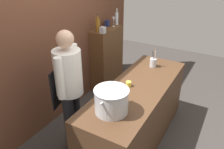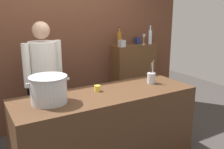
{
  "view_description": "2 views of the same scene",
  "coord_description": "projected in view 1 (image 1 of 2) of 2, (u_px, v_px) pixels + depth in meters",
  "views": [
    {
      "loc": [
        -2.34,
        -0.96,
        2.36
      ],
      "look_at": [
        0.02,
        0.4,
        0.96
      ],
      "focal_mm": 36.08,
      "sensor_mm": 36.0,
      "label": 1
    },
    {
      "loc": [
        -1.28,
        -2.3,
        1.8
      ],
      "look_at": [
        0.28,
        0.37,
        0.99
      ],
      "focal_mm": 40.27,
      "sensor_mm": 36.0,
      "label": 2
    }
  ],
  "objects": [
    {
      "name": "wine_glass_short",
      "position": [
        114.0,
        20.0,
        4.25
      ],
      "size": [
        0.07,
        0.07,
        0.18
      ],
      "color": "silver",
      "rests_on": "bar_cabinet"
    },
    {
      "name": "chef",
      "position": [
        69.0,
        84.0,
        2.82
      ],
      "size": [
        0.51,
        0.39,
        1.66
      ],
      "rotation": [
        0.0,
        0.0,
        3.41
      ],
      "color": "black",
      "rests_on": "ground_plane"
    },
    {
      "name": "utensil_crock",
      "position": [
        153.0,
        62.0,
        3.4
      ],
      "size": [
        0.1,
        0.1,
        0.29
      ],
      "color": "#B7BABF",
      "rests_on": "prep_counter"
    },
    {
      "name": "prep_counter",
      "position": [
        136.0,
        114.0,
        3.1
      ],
      "size": [
        2.05,
        0.7,
        0.9
      ],
      "primitive_type": "cube",
      "color": "#472D1C",
      "rests_on": "ground_plane"
    },
    {
      "name": "spice_tin_navy",
      "position": [
        107.0,
        23.0,
        4.3
      ],
      "size": [
        0.07,
        0.07,
        0.11
      ],
      "primitive_type": "cube",
      "color": "navy",
      "rests_on": "bar_cabinet"
    },
    {
      "name": "wine_bottle_clear",
      "position": [
        117.0,
        18.0,
        4.37
      ],
      "size": [
        0.06,
        0.06,
        0.34
      ],
      "color": "silver",
      "rests_on": "bar_cabinet"
    },
    {
      "name": "spice_tin_silver",
      "position": [
        103.0,
        30.0,
        3.9
      ],
      "size": [
        0.09,
        0.09,
        0.11
      ],
      "primitive_type": "cube",
      "color": "#B2B2B7",
      "rests_on": "bar_cabinet"
    },
    {
      "name": "wine_bottle_amber",
      "position": [
        98.0,
        25.0,
        3.93
      ],
      "size": [
        0.08,
        0.08,
        0.31
      ],
      "color": "#8C5919",
      "rests_on": "bar_cabinet"
    },
    {
      "name": "ground_plane",
      "position": [
        135.0,
        139.0,
        3.31
      ],
      "size": [
        8.0,
        8.0,
        0.0
      ],
      "primitive_type": "plane",
      "color": "#383330"
    },
    {
      "name": "butter_jar",
      "position": [
        128.0,
        84.0,
        2.89
      ],
      "size": [
        0.07,
        0.07,
        0.07
      ],
      "primitive_type": "cylinder",
      "color": "yellow",
      "rests_on": "prep_counter"
    },
    {
      "name": "bar_cabinet",
      "position": [
        107.0,
        58.0,
        4.48
      ],
      "size": [
        0.76,
        0.32,
        1.21
      ],
      "primitive_type": "cube",
      "color": "brown",
      "rests_on": "ground_plane"
    },
    {
      "name": "stockpot_large",
      "position": [
        111.0,
        101.0,
        2.36
      ],
      "size": [
        0.43,
        0.37,
        0.27
      ],
      "color": "#B7BABF",
      "rests_on": "prep_counter"
    },
    {
      "name": "brick_back_panel",
      "position": [
        51.0,
        26.0,
        3.24
      ],
      "size": [
        4.4,
        0.1,
        3.0
      ],
      "primitive_type": "cube",
      "color": "brown",
      "rests_on": "ground_plane"
    }
  ]
}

